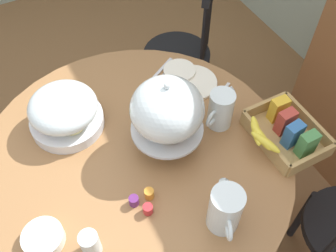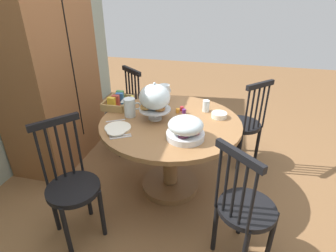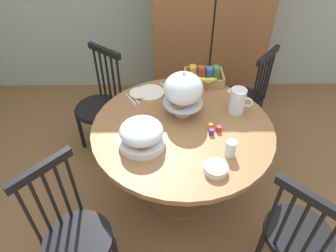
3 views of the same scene
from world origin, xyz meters
TOP-DOWN VIEW (x-y plane):
  - ground_plane at (0.00, 0.00)m, footprint 10.00×10.00m
  - dining_table at (0.05, 0.12)m, footprint 1.25×1.25m
  - windsor_chair_facing_door at (-0.65, 0.73)m, footprint 0.47×0.47m
  - pastry_stand_with_dome at (0.06, 0.27)m, footprint 0.28×0.28m
  - fruit_platter_covered at (-0.21, -0.05)m, footprint 0.30×0.30m
  - orange_juice_pitcher at (0.07, 0.51)m, footprint 0.10×0.18m
  - milk_pitcher at (0.45, 0.28)m, footprint 0.19×0.11m
  - cereal_basket at (0.26, 0.69)m, footprint 0.32×0.30m
  - china_plate_large at (-0.18, 0.53)m, footprint 0.22×0.22m
  - china_plate_small at (-0.27, 0.50)m, footprint 0.15×0.15m
  - cereal_bowl at (0.23, -0.29)m, footprint 0.14×0.14m
  - drinking_glass at (0.33, -0.15)m, footprint 0.06×0.06m
  - jam_jar_strawberry at (0.29, 0.07)m, footprint 0.04×0.04m
  - jam_jar_apricot at (0.24, 0.10)m, footprint 0.04×0.04m
  - jam_jar_grape at (0.24, 0.04)m, footprint 0.04×0.04m
  - table_knife at (-0.30, 0.46)m, footprint 0.10×0.15m
  - dinner_fork at (-0.33, 0.44)m, footprint 0.10×0.15m
  - soup_spoon at (-0.06, 0.60)m, footprint 0.10×0.15m

SIDE VIEW (x-z plane):
  - ground_plane at x=0.00m, z-range 0.00..0.00m
  - windsor_chair_facing_door at x=-0.65m, z-range -0.03..0.94m
  - dining_table at x=0.05m, z-range 0.17..0.91m
  - table_knife at x=-0.30m, z-range 0.74..0.75m
  - dinner_fork at x=-0.33m, z-range 0.74..0.75m
  - soup_spoon at x=-0.06m, z-range 0.74..0.75m
  - china_plate_large at x=-0.18m, z-range 0.74..0.75m
  - china_plate_small at x=-0.27m, z-range 0.75..0.76m
  - jam_jar_strawberry at x=0.29m, z-range 0.74..0.78m
  - jam_jar_apricot at x=0.24m, z-range 0.74..0.78m
  - jam_jar_grape at x=0.24m, z-range 0.74..0.78m
  - cereal_bowl at x=0.23m, z-range 0.74..0.78m
  - cereal_basket at x=0.26m, z-range 0.73..0.85m
  - drinking_glass at x=0.33m, z-range 0.74..0.85m
  - orange_juice_pitcher at x=0.07m, z-range 0.73..0.90m
  - fruit_platter_covered at x=-0.21m, z-range 0.74..0.92m
  - milk_pitcher at x=0.45m, z-range 0.73..0.92m
  - pastry_stand_with_dome at x=0.06m, z-range 0.77..1.11m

